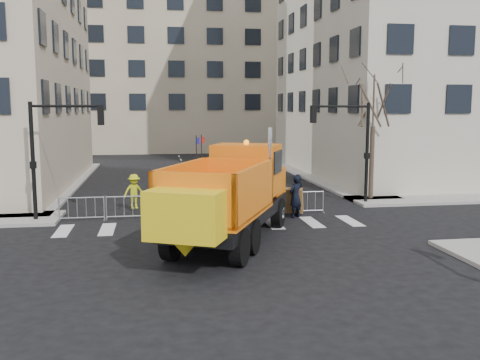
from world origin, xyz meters
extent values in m
plane|color=black|center=(0.00, 0.00, 0.00)|extent=(120.00, 120.00, 0.00)
cube|color=gray|center=(0.00, 8.50, 0.07)|extent=(64.00, 5.00, 0.15)
cube|color=tan|center=(0.00, 52.00, 12.00)|extent=(30.00, 18.00, 24.00)
cylinder|color=black|center=(-8.00, 7.50, 2.70)|extent=(0.18, 0.18, 5.40)
cylinder|color=black|center=(8.50, 9.50, 2.70)|extent=(0.18, 0.18, 5.40)
cube|color=black|center=(0.19, 2.57, 1.09)|extent=(5.92, 8.60, 0.52)
cylinder|color=black|center=(0.38, 5.78, 0.63)|extent=(0.90, 1.31, 1.26)
cylinder|color=black|center=(2.55, 4.75, 0.63)|extent=(0.90, 1.31, 1.26)
cylinder|color=black|center=(-1.54, 1.74, 0.63)|extent=(0.90, 1.31, 1.26)
cylinder|color=black|center=(0.64, 0.70, 0.63)|extent=(0.90, 1.31, 1.26)
cylinder|color=black|center=(-2.18, 0.39, 0.63)|extent=(0.90, 1.31, 1.26)
cylinder|color=black|center=(0.00, -0.64, 0.63)|extent=(0.90, 1.31, 1.26)
cube|color=orange|center=(1.76, 5.89, 1.89)|extent=(2.96, 2.69, 1.15)
cube|color=orange|center=(1.12, 4.54, 2.58)|extent=(3.17, 2.79, 2.07)
cylinder|color=silver|center=(1.84, 3.25, 2.98)|extent=(0.16, 0.16, 2.75)
cube|color=orange|center=(-0.50, 1.12, 2.29)|extent=(4.75, 5.79, 1.89)
cube|color=yellow|center=(-1.82, -1.68, 1.95)|extent=(2.56, 2.02, 1.49)
cube|color=brown|center=(2.59, 7.65, 0.75)|extent=(3.60, 2.17, 1.29)
imported|color=black|center=(3.83, 6.61, 1.01)|extent=(0.88, 0.80, 2.02)
imported|color=black|center=(1.76, 7.00, 0.85)|extent=(0.97, 0.85, 1.71)
imported|color=black|center=(4.05, 7.00, 1.00)|extent=(1.09, 1.24, 2.00)
imported|color=#CDD218|center=(-3.68, 9.39, 1.01)|extent=(1.26, 0.98, 1.72)
cube|color=#AC0D1D|center=(3.44, 8.87, 0.70)|extent=(0.55, 0.52, 1.10)
camera|label=1|loc=(-2.70, -17.31, 5.11)|focal=40.00mm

